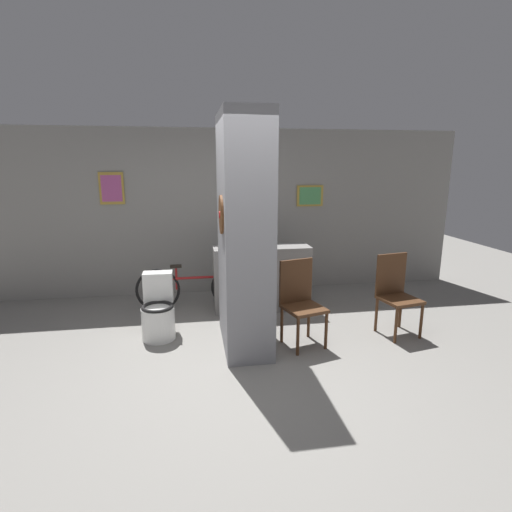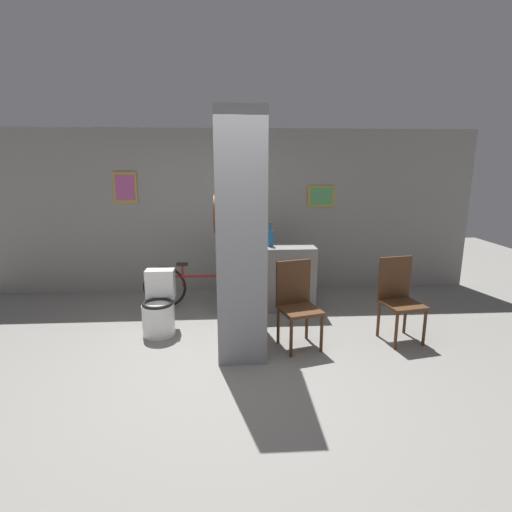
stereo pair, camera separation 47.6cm
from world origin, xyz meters
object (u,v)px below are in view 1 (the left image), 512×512
Objects in this scene: chair_near_pillar at (300,299)px; bottle_tall at (265,237)px; toilet at (158,312)px; bicycle at (196,287)px; chair_by_doorway at (396,291)px.

bottle_tall is at bearing 83.27° from chair_near_pillar.
toilet is 0.77× the size of chair_near_pillar.
toilet is 1.00m from bicycle.
toilet reaches higher than bicycle.
chair_near_pillar is 1.00× the size of chair_by_doorway.
bicycle is at bearing 174.77° from bottle_tall.
toilet is 0.77× the size of chair_by_doorway.
bicycle is 1.23m from bottle_tall.
bicycle is (-1.18, 1.33, -0.21)m from chair_near_pillar.
chair_near_pillar is 1.35m from bottle_tall.
chair_by_doorway is 0.59× the size of bicycle.
chair_by_doorway is 2.87× the size of bottle_tall.
chair_by_doorway is (1.24, 0.10, 0.00)m from chair_near_pillar.
chair_near_pillar is 0.59× the size of bicycle.
chair_near_pillar is at bearing -15.14° from toilet.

